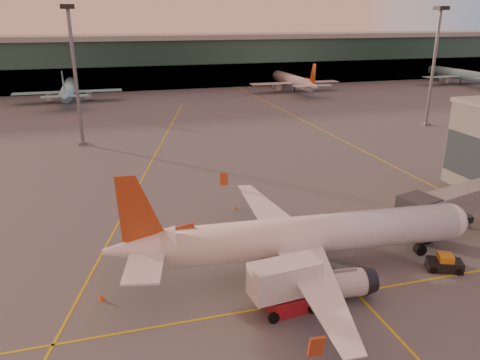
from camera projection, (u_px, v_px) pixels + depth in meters
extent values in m
plane|color=#4C4F54|center=(331.00, 337.00, 36.42)|extent=(600.00, 600.00, 0.00)
cube|color=gold|center=(305.00, 301.00, 40.95)|extent=(80.00, 0.25, 0.01)
cube|color=gold|center=(146.00, 173.00, 74.56)|extent=(31.30, 115.98, 0.01)
cube|color=gold|center=(311.00, 124.00, 107.73)|extent=(0.25, 160.00, 0.01)
cube|color=#19382D|center=(146.00, 64.00, 162.42)|extent=(400.00, 18.00, 16.00)
cube|color=gray|center=(145.00, 37.00, 159.50)|extent=(400.00, 20.00, 1.60)
cube|color=black|center=(150.00, 78.00, 156.04)|extent=(400.00, 1.00, 8.00)
cylinder|color=slate|center=(76.00, 79.00, 86.81)|extent=(0.70, 0.70, 25.00)
cube|color=black|center=(67.00, 6.00, 82.60)|extent=(2.40, 2.40, 0.80)
cube|color=slate|center=(83.00, 143.00, 90.87)|extent=(1.60, 1.60, 0.50)
cylinder|color=slate|center=(433.00, 69.00, 102.92)|extent=(0.70, 0.70, 25.00)
cube|color=black|center=(441.00, 8.00, 98.71)|extent=(2.40, 2.40, 0.80)
cube|color=slate|center=(426.00, 124.00, 106.98)|extent=(1.60, 1.60, 0.50)
cylinder|color=white|center=(314.00, 234.00, 44.97)|extent=(29.43, 5.81, 3.75)
sphere|color=white|center=(448.00, 221.00, 47.87)|extent=(3.68, 3.68, 3.68)
cube|color=black|center=(458.00, 216.00, 47.93)|extent=(1.86, 2.55, 0.66)
cone|color=white|center=(140.00, 249.00, 41.62)|extent=(6.65, 4.01, 3.56)
cube|color=white|center=(145.00, 265.00, 38.70)|extent=(4.23, 6.56, 0.19)
cylinder|color=silver|center=(344.00, 284.00, 40.53)|extent=(4.08, 2.71, 2.44)
cylinder|color=black|center=(300.00, 276.00, 43.26)|extent=(1.78, 1.43, 1.69)
cylinder|color=black|center=(300.00, 271.00, 43.09)|extent=(0.34, 0.34, 1.03)
cube|color=white|center=(143.00, 232.00, 44.62)|extent=(3.44, 6.25, 0.19)
cylinder|color=silver|center=(300.00, 228.00, 51.06)|extent=(4.08, 2.71, 2.44)
cylinder|color=black|center=(284.00, 252.00, 47.76)|extent=(1.78, 1.43, 1.69)
cylinder|color=black|center=(284.00, 247.00, 47.59)|extent=(0.34, 0.34, 1.03)
cube|color=slate|center=(303.00, 247.00, 45.16)|extent=(9.46, 3.65, 1.50)
cylinder|color=black|center=(420.00, 249.00, 48.27)|extent=(1.23, 0.83, 1.18)
cube|color=slate|center=(474.00, 196.00, 53.77)|extent=(19.45, 7.54, 2.70)
cube|color=#2D3035|center=(418.00, 211.00, 49.69)|extent=(4.16, 4.16, 3.00)
cube|color=#2D3035|center=(421.00, 230.00, 51.85)|extent=(1.60, 2.40, 2.40)
cylinder|color=black|center=(427.00, 241.00, 51.12)|extent=(0.80, 0.40, 0.80)
cylinder|color=black|center=(414.00, 232.00, 53.11)|extent=(0.80, 0.40, 0.80)
cylinder|color=slate|center=(470.00, 217.00, 54.66)|extent=(0.50, 0.50, 2.75)
cube|color=maroon|center=(287.00, 302.00, 39.54)|extent=(3.46, 2.74, 1.52)
cube|color=silver|center=(285.00, 278.00, 38.64)|extent=(6.09, 3.11, 2.83)
cylinder|color=black|center=(274.00, 318.00, 37.93)|extent=(0.94, 0.44, 0.91)
cylinder|color=black|center=(313.00, 308.00, 39.22)|extent=(0.94, 0.44, 0.91)
cube|color=black|center=(444.00, 265.00, 45.81)|extent=(3.70, 2.94, 1.06)
cube|color=orange|center=(445.00, 259.00, 45.57)|extent=(1.87, 1.96, 0.87)
cylinder|color=black|center=(434.00, 270.00, 45.32)|extent=(0.73, 0.54, 0.67)
cylinder|color=black|center=(459.00, 272.00, 45.00)|extent=(0.73, 0.54, 0.67)
cone|color=#FF590D|center=(101.00, 297.00, 41.01)|extent=(0.50, 0.50, 0.64)
cube|color=#FF590D|center=(102.00, 300.00, 41.11)|extent=(0.43, 0.43, 0.03)
cone|color=#FF590D|center=(235.00, 207.00, 60.43)|extent=(0.45, 0.45, 0.57)
cube|color=#FF590D|center=(235.00, 209.00, 60.52)|extent=(0.39, 0.39, 0.03)
cone|color=#FF590D|center=(449.00, 267.00, 45.99)|extent=(0.44, 0.44, 0.56)
cube|color=#FF590D|center=(449.00, 269.00, 46.07)|extent=(0.38, 0.38, 0.03)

